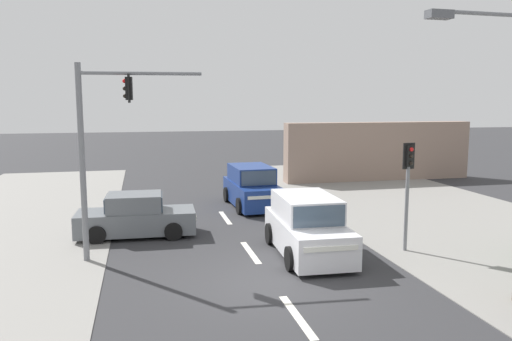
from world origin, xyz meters
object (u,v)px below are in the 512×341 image
pedestal_signal_right_kerb (408,178)px  suv_kerbside_parked (252,188)px  sedan_receding_far (136,217)px  suv_oncoming_mid (307,227)px  traffic_signal_mast (100,136)px

pedestal_signal_right_kerb → suv_kerbside_parked: size_ratio=0.77×
sedan_receding_far → suv_oncoming_mid: bearing=-32.9°
sedan_receding_far → pedestal_signal_right_kerb: bearing=-24.3°
pedestal_signal_right_kerb → suv_oncoming_mid: 3.62m
traffic_signal_mast → pedestal_signal_right_kerb: 9.72m
pedestal_signal_right_kerb → suv_oncoming_mid: size_ratio=0.77×
suv_kerbside_parked → sedan_receding_far: suv_kerbside_parked is taller
suv_kerbside_parked → suv_oncoming_mid: same height
pedestal_signal_right_kerb → suv_oncoming_mid: bearing=172.6°
suv_oncoming_mid → sedan_receding_far: 6.38m
traffic_signal_mast → suv_oncoming_mid: bearing=-7.4°
suv_kerbside_parked → sedan_receding_far: bearing=-141.7°
suv_kerbside_parked → suv_oncoming_mid: 7.59m
suv_kerbside_parked → traffic_signal_mast: bearing=-132.3°
traffic_signal_mast → suv_kerbside_parked: bearing=47.7°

